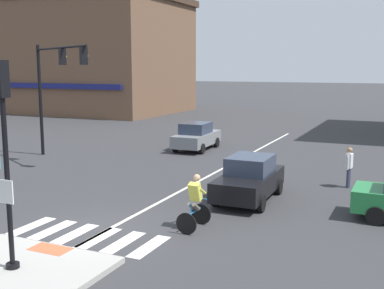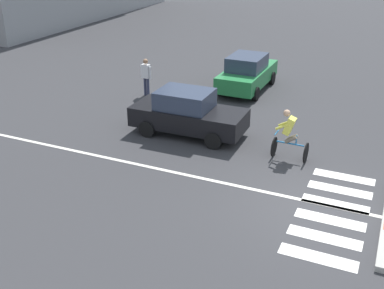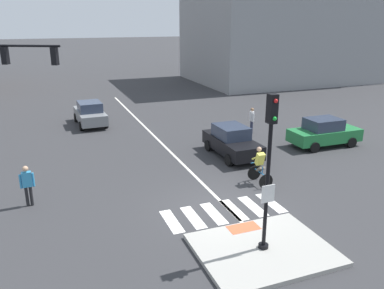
# 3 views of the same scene
# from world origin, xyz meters

# --- Properties ---
(ground_plane) EXTENTS (300.00, 300.00, 0.00)m
(ground_plane) POSITION_xyz_m (0.00, 0.00, 0.00)
(ground_plane) COLOR #333335
(crosswalk_stripe_a) EXTENTS (0.44, 1.80, 0.01)m
(crosswalk_stripe_a) POSITION_xyz_m (-2.10, -0.36, 0.00)
(crosswalk_stripe_a) COLOR silver
(crosswalk_stripe_a) RESTS_ON ground
(crosswalk_stripe_b) EXTENTS (0.44, 1.80, 0.01)m
(crosswalk_stripe_b) POSITION_xyz_m (-1.26, -0.36, 0.00)
(crosswalk_stripe_b) COLOR silver
(crosswalk_stripe_b) RESTS_ON ground
(crosswalk_stripe_c) EXTENTS (0.44, 1.80, 0.01)m
(crosswalk_stripe_c) POSITION_xyz_m (-0.42, -0.36, 0.00)
(crosswalk_stripe_c) COLOR silver
(crosswalk_stripe_c) RESTS_ON ground
(crosswalk_stripe_d) EXTENTS (0.44, 1.80, 0.01)m
(crosswalk_stripe_d) POSITION_xyz_m (0.42, -0.36, 0.00)
(crosswalk_stripe_d) COLOR silver
(crosswalk_stripe_d) RESTS_ON ground
(crosswalk_stripe_e) EXTENTS (0.44, 1.80, 0.01)m
(crosswalk_stripe_e) POSITION_xyz_m (1.26, -0.36, 0.00)
(crosswalk_stripe_e) COLOR silver
(crosswalk_stripe_e) RESTS_ON ground
(crosswalk_stripe_f) EXTENTS (0.44, 1.80, 0.01)m
(crosswalk_stripe_f) POSITION_xyz_m (2.10, -0.36, 0.00)
(crosswalk_stripe_f) COLOR silver
(crosswalk_stripe_f) RESTS_ON ground
(lane_centre_line) EXTENTS (0.14, 28.00, 0.01)m
(lane_centre_line) POSITION_xyz_m (0.26, 10.00, 0.00)
(lane_centre_line) COLOR silver
(lane_centre_line) RESTS_ON ground
(car_green_cross_right) EXTENTS (4.11, 1.87, 1.64)m
(car_green_cross_right) POSITION_xyz_m (8.89, 4.98, 0.81)
(car_green_cross_right) COLOR #237A3D
(car_green_cross_right) RESTS_ON ground
(car_black_eastbound_mid) EXTENTS (1.89, 4.12, 1.64)m
(car_black_eastbound_mid) POSITION_xyz_m (3.15, 5.34, 0.81)
(car_black_eastbound_mid) COLOR black
(car_black_eastbound_mid) RESTS_ON ground
(cyclist) EXTENTS (0.69, 1.11, 1.68)m
(cyclist) POSITION_xyz_m (2.63, 1.53, 0.87)
(cyclist) COLOR black
(cyclist) RESTS_ON ground
(pedestrian_waiting_far_side) EXTENTS (0.27, 0.54, 1.67)m
(pedestrian_waiting_far_side) POSITION_xyz_m (6.29, 8.80, 0.98)
(pedestrian_waiting_far_side) COLOR #2D334C
(pedestrian_waiting_far_side) RESTS_ON ground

